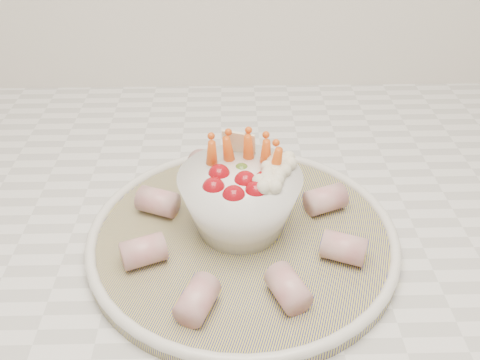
{
  "coord_description": "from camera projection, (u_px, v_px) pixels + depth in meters",
  "views": [
    {
      "loc": [
        0.07,
        0.89,
        1.32
      ],
      "look_at": [
        0.08,
        1.35,
        1.0
      ],
      "focal_mm": 40.0,
      "sensor_mm": 36.0,
      "label": 1
    }
  ],
  "objects": [
    {
      "name": "cured_meat_rolls",
      "position": [
        242.0,
        223.0,
        0.58
      ],
      "size": [
        0.26,
        0.27,
        0.03
      ],
      "color": "#AD4F58",
      "rests_on": "serving_platter"
    },
    {
      "name": "veggie_bowl",
      "position": [
        242.0,
        198.0,
        0.58
      ],
      "size": [
        0.13,
        0.13,
        0.1
      ],
      "color": "white",
      "rests_on": "serving_platter"
    },
    {
      "name": "serving_platter",
      "position": [
        243.0,
        236.0,
        0.59
      ],
      "size": [
        0.43,
        0.43,
        0.02
      ],
      "color": "navy",
      "rests_on": "kitchen_counter"
    }
  ]
}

